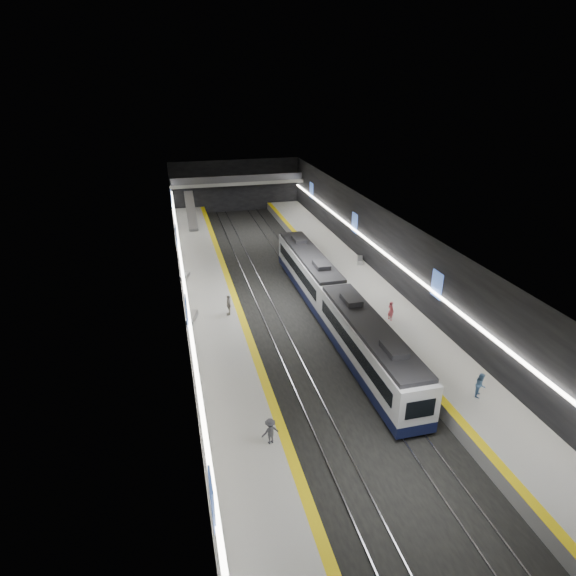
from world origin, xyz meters
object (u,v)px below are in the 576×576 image
object	(u,v)px
passenger_right_a	(391,311)
escalator	(191,211)
passenger_right_b	(481,385)
passenger_left_a	(229,305)
train	(334,302)
bench_left_near	(192,317)
bench_right_far	(360,260)
bench_left_far	(185,276)
passenger_left_b	(270,431)

from	to	relation	value
passenger_right_a	escalator	bearing A→B (deg)	4.37
passenger_right_b	passenger_left_a	bearing A→B (deg)	85.02
train	escalator	world-z (taller)	escalator
bench_left_near	passenger_left_a	bearing A→B (deg)	21.97
train	passenger_right_a	world-z (taller)	train
passenger_right_b	passenger_left_a	distance (m)	20.84
bench_right_far	passenger_right_a	size ratio (longest dim) A/B	1.17
bench_right_far	passenger_right_b	xyz separation A→B (m)	(-1.60, -24.30, 0.60)
train	passenger_right_b	xyz separation A→B (m)	(5.32, -13.19, -0.36)
bench_left_far	passenger_right_a	distance (m)	21.10
train	passenger_left_a	world-z (taller)	train
passenger_right_a	passenger_left_b	world-z (taller)	passenger_right_a
bench_left_far	bench_right_far	xyz separation A→B (m)	(18.92, -0.15, 0.02)
escalator	passenger_left_b	world-z (taller)	escalator
train	passenger_left_b	size ratio (longest dim) A/B	18.61
bench_left_near	bench_left_far	distance (m)	9.32
bench_right_far	passenger_left_b	xyz separation A→B (m)	(-15.60, -25.22, 0.57)
bench_left_far	passenger_right_a	bearing A→B (deg)	-18.48
bench_left_far	passenger_left_b	world-z (taller)	passenger_left_b
train	bench_right_far	xyz separation A→B (m)	(6.92, 11.11, -0.96)
train	bench_left_near	bearing A→B (deg)	170.73
escalator	passenger_left_a	bearing A→B (deg)	-87.50
bench_right_far	passenger_right_a	distance (m)	13.53
bench_left_near	bench_right_far	distance (m)	20.97
train	passenger_left_a	distance (m)	9.04
passenger_left_a	passenger_left_b	xyz separation A→B (m)	(0.08, -16.29, -0.11)
escalator	bench_right_far	bearing A→B (deg)	-48.89
bench_right_far	passenger_right_b	bearing A→B (deg)	-72.19
bench_left_near	bench_right_far	world-z (taller)	bench_left_near
bench_left_near	bench_left_far	bearing A→B (deg)	108.19
bench_right_far	passenger_right_b	size ratio (longest dim) A/B	1.17
escalator	bench_left_near	bearing A→B (deg)	-93.88
passenger_right_b	bench_left_far	bearing A→B (deg)	77.82
bench_right_far	passenger_right_a	xyz separation A→B (m)	(-2.64, -13.26, 0.60)
passenger_left_b	train	bearing A→B (deg)	-135.41
train	passenger_left_a	size ratio (longest dim) A/B	16.34
bench_right_far	passenger_right_b	distance (m)	24.36
escalator	passenger_right_b	bearing A→B (deg)	-70.68
train	bench_left_near	distance (m)	12.13
train	bench_right_far	world-z (taller)	train
bench_left_far	passenger_right_b	size ratio (longest dim) A/B	1.08
passenger_left_a	passenger_right_a	bearing A→B (deg)	80.24
bench_right_far	passenger_left_b	size ratio (longest dim) A/B	1.21
passenger_right_b	passenger_left_a	xyz separation A→B (m)	(-14.08, 15.37, 0.08)
escalator	passenger_left_b	xyz separation A→B (m)	(1.32, -44.61, -1.09)
train	passenger_left_b	distance (m)	16.57
train	passenger_right_b	bearing A→B (deg)	-68.04
escalator	passenger_right_b	world-z (taller)	escalator
passenger_left_a	passenger_left_b	world-z (taller)	passenger_left_a
escalator	bench_left_far	xyz separation A→B (m)	(-2.00, -19.23, -1.68)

